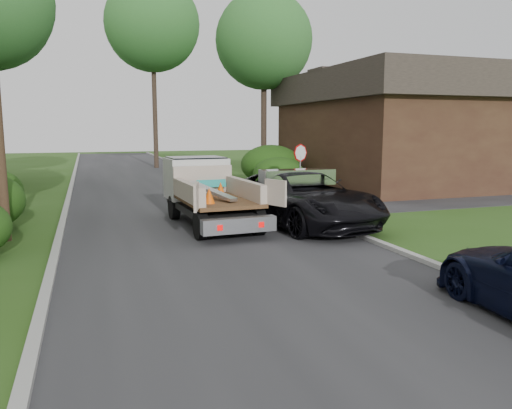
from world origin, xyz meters
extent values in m
plane|color=#2B4F16|center=(0.00, 0.00, 0.00)|extent=(120.00, 120.00, 0.00)
cube|color=#28282B|center=(0.00, 10.00, 0.00)|extent=(8.00, 90.00, 0.02)
cube|color=#28282B|center=(12.00, 9.00, 0.01)|extent=(16.00, 7.00, 0.02)
cube|color=#9E9E99|center=(-4.10, 10.00, 0.06)|extent=(0.20, 90.00, 0.12)
cube|color=#9E9E99|center=(4.10, 10.00, 0.06)|extent=(0.20, 90.00, 0.12)
cylinder|color=slate|center=(5.20, 9.00, 1.00)|extent=(0.06, 0.06, 2.00)
cylinder|color=#B20A0A|center=(5.20, 9.00, 2.10)|extent=(0.71, 0.32, 0.76)
cube|color=#392017|center=(13.00, 14.00, 2.25)|extent=(9.00, 12.00, 4.50)
cube|color=#332B26|center=(13.00, 14.00, 5.30)|extent=(9.72, 12.96, 1.60)
cube|color=#332B26|center=(13.00, 14.00, 6.10)|extent=(9.72, 1.80, 0.20)
ellipsoid|color=#18400E|center=(5.80, 13.00, 0.85)|extent=(2.60, 2.60, 1.70)
ellipsoid|color=#18400E|center=(6.50, 16.00, 1.10)|extent=(3.38, 3.38, 2.21)
cylinder|color=#2D2119|center=(7.50, 20.00, 4.25)|extent=(0.36, 0.36, 8.50)
sphere|color=#215A21|center=(7.50, 20.00, 8.50)|extent=(6.00, 6.00, 6.00)
cylinder|color=#2D2119|center=(2.00, 30.00, 5.50)|extent=(0.36, 0.36, 11.00)
sphere|color=#215A21|center=(2.00, 30.00, 11.00)|extent=(7.20, 7.20, 7.20)
cylinder|color=black|center=(-0.48, 6.82, 0.41)|extent=(0.31, 0.83, 0.82)
cylinder|color=black|center=(1.26, 6.91, 0.41)|extent=(0.31, 0.83, 0.82)
cylinder|color=black|center=(-0.31, 3.36, 0.41)|extent=(0.31, 0.83, 0.82)
cylinder|color=black|center=(1.42, 3.44, 0.41)|extent=(0.31, 0.83, 0.82)
cube|color=black|center=(0.47, 5.22, 0.57)|extent=(2.07, 5.38, 0.22)
cube|color=silver|center=(0.38, 7.14, 1.37)|extent=(2.08, 1.74, 1.41)
cube|color=black|center=(0.38, 7.14, 1.87)|extent=(1.94, 1.59, 0.50)
cube|color=#472D19|center=(0.50, 4.59, 0.91)|extent=(2.16, 3.38, 0.11)
cube|color=beige|center=(0.42, 6.23, 1.41)|extent=(2.01, 0.19, 0.91)
cube|color=beige|center=(-0.41, 4.54, 1.23)|extent=(0.38, 3.11, 0.55)
cube|color=beige|center=(1.41, 4.63, 1.23)|extent=(0.38, 3.11, 0.55)
cube|color=silver|center=(0.59, 2.63, 0.50)|extent=(2.11, 0.42, 0.41)
cube|color=#B20505|center=(0.01, 2.43, 0.50)|extent=(0.15, 0.04, 0.15)
cube|color=#B20505|center=(1.19, 2.49, 0.50)|extent=(0.15, 0.04, 0.15)
cube|color=beige|center=(-0.56, 2.71, 1.32)|extent=(0.31, 0.81, 0.73)
cube|color=beige|center=(1.72, 2.82, 1.32)|extent=(0.38, 0.79, 0.73)
cube|color=silver|center=(0.31, 4.67, 1.22)|extent=(1.09, 2.31, 0.42)
cone|color=#F2590A|center=(0.04, 3.74, 1.20)|extent=(0.34, 0.34, 0.46)
cone|color=#F2590A|center=(0.75, 5.15, 1.20)|extent=(0.34, 0.34, 0.46)
cube|color=#148C84|center=(0.66, 6.01, 1.29)|extent=(1.01, 0.14, 0.26)
imported|color=black|center=(3.30, 4.50, 0.87)|extent=(3.89, 6.65, 1.74)
camera|label=1|loc=(-3.25, -10.15, 3.11)|focal=35.00mm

